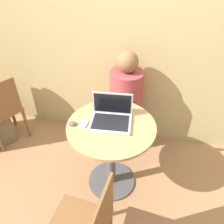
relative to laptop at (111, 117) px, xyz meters
The scene contains 8 objects.
ground_plane 0.82m from the laptop, 75.79° to the right, with size 12.00×12.00×0.00m, color #9E704C.
back_wall 0.90m from the laptop, 89.03° to the left, with size 7.00×0.05×2.60m.
round_table 0.29m from the laptop, 75.79° to the right, with size 0.76×0.76×0.78m.
laptop is the anchor object (origin of this frame).
cell_phone 0.24m from the laptop, 157.19° to the right, with size 0.06×0.10×0.02m.
computer_mouse 0.33m from the laptop, 158.90° to the right, with size 0.07×0.05×0.03m.
person_seated 0.68m from the laptop, 86.53° to the left, with size 0.38×0.56×1.20m.
chair_background 1.44m from the laptop, 167.97° to the left, with size 0.54×0.54×0.86m.
Camera 1 is at (0.30, -1.35, 1.98)m, focal length 35.00 mm.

